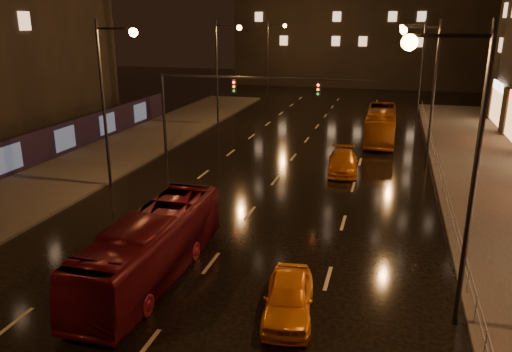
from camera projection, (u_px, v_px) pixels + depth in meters
The scene contains 11 objects.
ground at pixel (288, 164), 36.06m from camera, with size 140.00×140.00×0.00m, color black.
sidewalk_left at pixel (84, 168), 34.85m from camera, with size 7.00×70.00×0.15m, color #38332D.
sidewalk_right at pixel (505, 204), 28.03m from camera, with size 7.00×70.00×0.15m, color #38332D.
hoarding_left at pixel (6, 159), 32.67m from camera, with size 0.30×46.00×2.50m, color black.
traffic_signal at pixel (220, 96), 35.93m from camera, with size 15.31×0.32×6.20m.
streetlight_right at pixel (456, 139), 15.32m from camera, with size 2.64×0.50×10.00m.
railing_right at pixel (440, 171), 31.38m from camera, with size 0.05×56.00×1.00m.
bus_red at pixel (152, 247), 19.73m from camera, with size 2.27×9.71×2.71m, color #540C14.
bus_curb at pixel (381, 124), 42.81m from camera, with size 2.35×10.03×2.79m, color #8D440E.
taxi_near at pixel (289, 298), 17.35m from camera, with size 1.66×4.12×1.40m, color orange.
taxi_far at pixel (343, 162), 34.03m from camera, with size 1.95×4.80×1.39m, color #C56812.
Camera 1 is at (6.95, -14.06, 9.91)m, focal length 35.00 mm.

